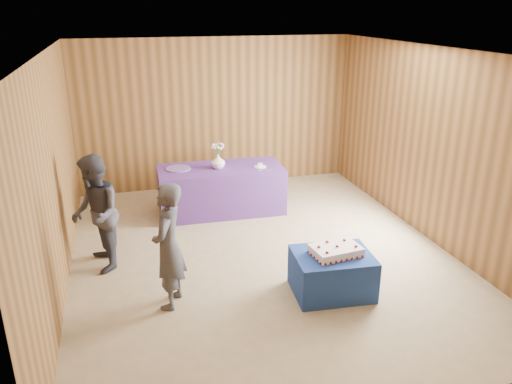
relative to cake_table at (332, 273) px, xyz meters
name	(u,v)px	position (x,y,z in m)	size (l,w,h in m)	color
ground	(261,254)	(-0.53, 1.14, -0.25)	(6.00, 6.00, 0.00)	tan
room_shell	(262,125)	(-0.53, 1.14, 1.55)	(5.04, 6.04, 2.72)	brown
cake_table	(332,273)	(0.00, 0.00, 0.00)	(0.90, 0.70, 0.50)	navy
serving_table	(221,189)	(-0.74, 2.81, 0.12)	(2.00, 0.90, 0.75)	#543085
sheet_cake	(336,250)	(0.03, 0.00, 0.30)	(0.62, 0.46, 0.13)	white
vase	(218,161)	(-0.78, 2.79, 0.62)	(0.22, 0.22, 0.23)	white
flower_spray	(218,146)	(-0.78, 2.79, 0.87)	(0.21, 0.21, 0.16)	#27632B
platter	(178,169)	(-1.40, 2.92, 0.51)	(0.40, 0.40, 0.02)	#6C52A5
plate	(260,167)	(-0.11, 2.67, 0.51)	(0.19, 0.19, 0.01)	white
cake_slice	(260,165)	(-0.11, 2.67, 0.54)	(0.07, 0.06, 0.08)	white
knife	(265,169)	(-0.08, 2.52, 0.50)	(0.26, 0.02, 0.00)	silver
guest_left	(168,246)	(-1.85, 0.26, 0.48)	(0.53, 0.35, 1.46)	#3A3B44
guest_right	(96,214)	(-2.63, 1.35, 0.51)	(0.74, 0.57, 1.51)	#33333D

